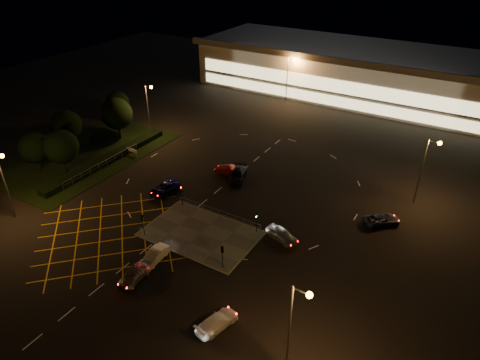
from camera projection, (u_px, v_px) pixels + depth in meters
The scene contains 27 objects.
ground at pixel (197, 221), 57.68m from camera, with size 180.00×180.00×0.00m, color black.
pedestrian_island at pixel (201, 233), 55.28m from camera, with size 14.00×9.00×0.12m, color #4C4944.
grass_verge at pixel (87, 155), 74.54m from camera, with size 18.00×30.00×0.08m, color black.
hedge at pixel (108, 159), 72.08m from camera, with size 2.00×26.00×1.00m, color black.
supermarket at pixel (351, 70), 100.72m from camera, with size 72.00×26.50×10.50m.
streetlight_sw at pixel (4, 176), 55.08m from camera, with size 1.78×0.56×10.03m.
streetlight_se at pixel (295, 319), 34.92m from camera, with size 1.78×0.56×10.03m.
streetlight_nw at pixel (149, 103), 78.12m from camera, with size 1.78×0.56×10.03m.
streetlight_ne at pixel (427, 163), 58.25m from camera, with size 1.78×0.56×10.03m.
streetlight_far_left at pixel (289, 74), 94.04m from camera, with size 1.78×0.56×10.03m.
signal_sw at pixel (143, 220), 53.83m from camera, with size 0.28×0.30×3.15m.
signal_se at pixel (222, 253), 48.49m from camera, with size 0.28×0.30×3.15m.
signal_nw at pixel (182, 192), 59.73m from camera, with size 0.28×0.30×3.15m.
signal_ne at pixel (257, 217), 54.39m from camera, with size 0.28×0.30×3.15m.
tree_a at pixel (34, 148), 67.34m from camera, with size 5.04×5.04×6.86m.
tree_b at pixel (67, 126), 73.98m from camera, with size 5.40×5.40×7.35m.
tree_c at pixel (117, 114), 77.95m from camera, with size 5.76×5.76×7.84m.
tree_d at pixel (117, 103), 85.52m from camera, with size 4.68×4.68×6.37m.
tree_e at pixel (61, 147), 66.88m from camera, with size 5.40×5.40×7.35m.
car_near_silver at pixel (135, 273), 47.83m from camera, with size 1.84×4.59×1.56m, color #A1A3A7.
car_queue_white at pixel (155, 256), 50.51m from camera, with size 1.52×4.35×1.43m, color silver.
car_left_blue at pixel (164, 188), 63.70m from camera, with size 2.33×5.06×1.41m, color #0F0C4B.
car_far_dkgrey at pixel (238, 175), 67.04m from camera, with size 2.17×5.34×1.55m, color black.
car_right_silver at pixel (282, 235), 53.90m from camera, with size 1.85×4.61×1.57m, color #BABCC2.
car_circ_red at pixel (229, 170), 68.38m from camera, with size 1.56×4.47×1.47m, color maroon.
car_east_grey at pixel (382, 220), 56.79m from camera, with size 2.26×4.89×1.36m, color black.
car_approach_white at pixel (217, 322), 42.07m from camera, with size 1.91×4.71×1.37m, color white.
Camera 1 is at (29.12, -37.19, 34.06)m, focal length 32.00 mm.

